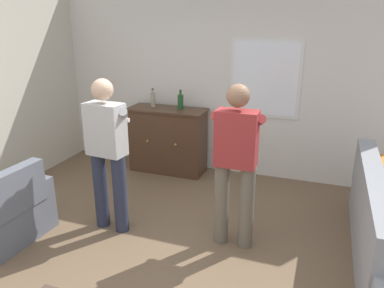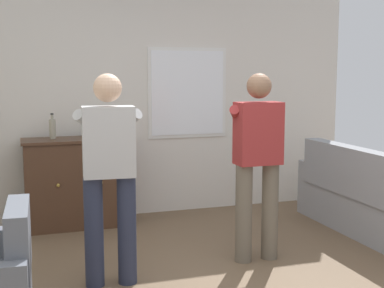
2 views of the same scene
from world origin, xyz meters
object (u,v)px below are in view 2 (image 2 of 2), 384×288
(sideboard_cabinet, at_px, (78,182))
(bottle_liquor_amber, at_px, (52,129))
(person_standing_left, at_px, (109,169))
(bottle_wine_green, at_px, (93,127))
(person_standing_right, at_px, (257,157))
(couch, at_px, (381,207))

(sideboard_cabinet, xyz_separation_m, bottle_liquor_amber, (-0.24, 0.04, 0.60))
(person_standing_left, bearing_deg, bottle_wine_green, 86.13)
(bottle_wine_green, height_order, person_standing_right, person_standing_right)
(bottle_liquor_amber, distance_m, person_standing_right, 2.32)
(couch, relative_size, bottle_wine_green, 9.11)
(bottle_wine_green, bearing_deg, couch, -30.31)
(sideboard_cabinet, xyz_separation_m, bottle_wine_green, (0.19, 0.06, 0.60))
(sideboard_cabinet, height_order, person_standing_left, person_standing_left)
(couch, height_order, bottle_liquor_amber, bottle_liquor_amber)
(couch, height_order, bottle_wine_green, bottle_wine_green)
(couch, bearing_deg, sideboard_cabinet, 152.31)
(sideboard_cabinet, bearing_deg, couch, -27.69)
(person_standing_left, height_order, person_standing_right, same)
(bottle_wine_green, distance_m, person_standing_left, 1.80)
(person_standing_left, bearing_deg, sideboard_cabinet, 92.33)
(couch, relative_size, bottle_liquor_amber, 9.19)
(sideboard_cabinet, bearing_deg, bottle_liquor_amber, 170.19)
(bottle_liquor_amber, height_order, person_standing_left, person_standing_left)
(couch, relative_size, person_standing_right, 1.51)
(person_standing_left, bearing_deg, couch, 5.17)
(sideboard_cabinet, height_order, bottle_wine_green, bottle_wine_green)
(sideboard_cabinet, xyz_separation_m, person_standing_right, (1.42, -1.57, 0.45))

